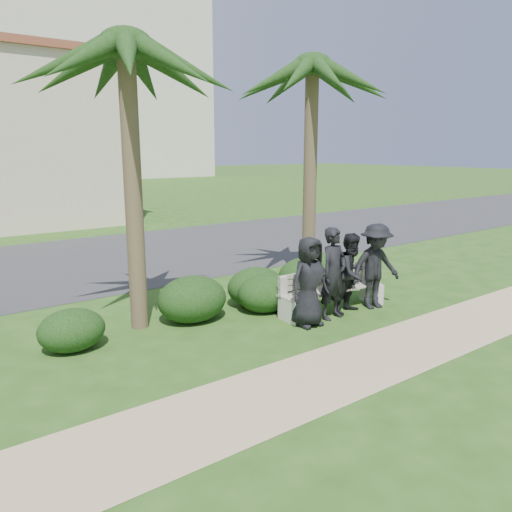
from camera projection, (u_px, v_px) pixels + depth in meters
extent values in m
plane|color=#254B15|center=(299.00, 326.00, 9.37)|extent=(160.00, 160.00, 0.00)
cube|color=tan|center=(374.00, 358.00, 7.96)|extent=(30.00, 1.60, 0.01)
cube|color=#2D2D30|center=(130.00, 255.00, 15.64)|extent=(160.00, 8.00, 0.01)
cube|color=beige|center=(15.00, 144.00, 22.16)|extent=(8.00, 8.00, 7.00)
cube|color=brown|center=(6.00, 56.00, 21.39)|extent=(8.40, 8.40, 0.30)
cube|color=beige|center=(79.00, 91.00, 58.56)|extent=(26.00, 18.00, 20.00)
cube|color=#ADA091|center=(333.00, 290.00, 10.14)|extent=(2.42, 0.68, 0.04)
cube|color=#ADA091|center=(325.00, 276.00, 10.27)|extent=(2.39, 0.17, 0.28)
cube|color=beige|center=(292.00, 311.00, 9.53)|extent=(0.19, 0.56, 0.44)
cube|color=beige|center=(369.00, 292.00, 10.84)|extent=(0.19, 0.56, 0.44)
imported|color=black|center=(309.00, 282.00, 9.25)|extent=(0.84, 0.56, 1.70)
imported|color=black|center=(334.00, 274.00, 9.65)|extent=(0.70, 0.51, 1.80)
imported|color=black|center=(352.00, 273.00, 10.03)|extent=(0.89, 0.75, 1.63)
imported|color=black|center=(375.00, 266.00, 10.29)|extent=(1.26, 0.88, 1.78)
ellipsoid|color=black|center=(72.00, 329.00, 8.21)|extent=(1.10, 0.91, 0.71)
ellipsoid|color=black|center=(192.00, 298.00, 9.62)|extent=(1.38, 1.14, 0.90)
ellipsoid|color=black|center=(266.00, 292.00, 10.21)|extent=(1.22, 1.01, 0.80)
ellipsoid|color=black|center=(256.00, 286.00, 10.60)|extent=(1.28, 1.06, 0.83)
ellipsoid|color=black|center=(304.00, 275.00, 11.49)|extent=(1.29, 1.07, 0.84)
ellipsoid|color=black|center=(329.00, 269.00, 12.02)|extent=(1.32, 1.09, 0.86)
cylinder|color=brown|center=(133.00, 193.00, 8.83)|extent=(0.32, 0.32, 4.98)
cylinder|color=brown|center=(310.00, 178.00, 12.02)|extent=(0.32, 0.32, 5.16)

